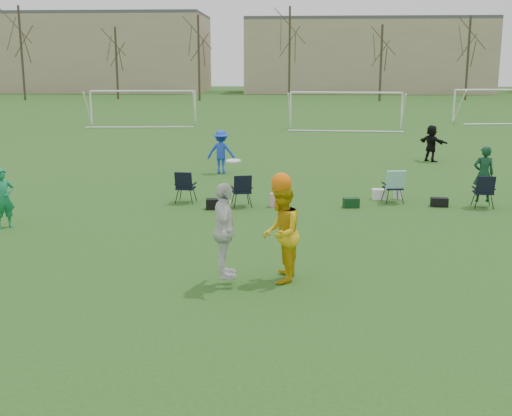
# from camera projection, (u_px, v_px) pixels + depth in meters

# --- Properties ---
(ground) EXTENTS (260.00, 260.00, 0.00)m
(ground) POSITION_uv_depth(u_px,v_px,m) (261.00, 294.00, 11.61)
(ground) COLOR #265219
(ground) RESTS_ON ground
(fielder_green_near) EXTENTS (0.66, 0.65, 1.54)m
(fielder_green_near) POSITION_uv_depth(u_px,v_px,m) (3.00, 198.00, 16.26)
(fielder_green_near) COLOR #167F50
(fielder_green_near) RESTS_ON ground
(fielder_blue) EXTENTS (1.11, 0.67, 1.67)m
(fielder_blue) POSITION_uv_depth(u_px,v_px,m) (221.00, 152.00, 24.70)
(fielder_blue) COLOR blue
(fielder_blue) RESTS_ON ground
(fielder_black) EXTENTS (1.27, 1.46, 1.59)m
(fielder_black) POSITION_uv_depth(u_px,v_px,m) (431.00, 143.00, 27.79)
(fielder_black) COLOR black
(fielder_black) RESTS_ON ground
(center_contest) EXTENTS (1.72, 1.40, 2.40)m
(center_contest) POSITION_uv_depth(u_px,v_px,m) (259.00, 231.00, 12.01)
(center_contest) COLOR silver
(center_contest) RESTS_ON ground
(sideline_setup) EXTENTS (9.45, 2.12, 1.80)m
(sideline_setup) POSITION_uv_depth(u_px,v_px,m) (357.00, 187.00, 19.01)
(sideline_setup) COLOR #103B21
(sideline_setup) RESTS_ON ground
(goal_left) EXTENTS (7.39, 0.76, 2.46)m
(goal_left) POSITION_uv_depth(u_px,v_px,m) (143.00, 98.00, 44.91)
(goal_left) COLOR white
(goal_left) RESTS_ON ground
(goal_mid) EXTENTS (7.40, 0.63, 2.46)m
(goal_mid) POSITION_uv_depth(u_px,v_px,m) (346.00, 100.00, 42.18)
(goal_mid) COLOR white
(goal_mid) RESTS_ON ground
(goal_right) EXTENTS (7.35, 1.14, 2.46)m
(goal_right) POSITION_uv_depth(u_px,v_px,m) (503.00, 96.00, 47.36)
(goal_right) COLOR white
(goal_right) RESTS_ON ground
(tree_line) EXTENTS (110.28, 3.28, 11.40)m
(tree_line) POSITION_uv_depth(u_px,v_px,m) (291.00, 58.00, 78.61)
(tree_line) COLOR #382B21
(tree_line) RESTS_ON ground
(building_row) EXTENTS (126.00, 16.00, 13.00)m
(building_row) POSITION_uv_depth(u_px,v_px,m) (332.00, 55.00, 103.56)
(building_row) COLOR tan
(building_row) RESTS_ON ground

